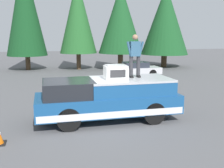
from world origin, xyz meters
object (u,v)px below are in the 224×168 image
Objects in this scene: compressor_unit at (116,72)px; pickup_truck at (108,99)px; person_on_truck_bed at (135,55)px; parked_car_silver at (135,69)px.

pickup_truck is at bearing 62.66° from compressor_unit.
person_on_truck_bed is at bearing -82.26° from pickup_truck.
pickup_truck is 3.28× the size of person_on_truck_bed.
person_on_truck_bed reaches higher than pickup_truck.
compressor_unit is at bearing -117.34° from pickup_truck.
parked_car_silver is (10.53, -4.30, -1.35)m from compressor_unit.
person_on_truck_bed is (0.15, -1.14, 1.68)m from pickup_truck.
person_on_truck_bed is at bearing -70.87° from compressor_unit.
compressor_unit reaches higher than parked_car_silver.
parked_car_silver is at bearing -23.79° from pickup_truck.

